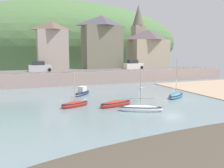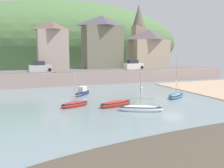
{
  "view_description": "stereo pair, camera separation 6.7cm",
  "coord_description": "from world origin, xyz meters",
  "views": [
    {
      "loc": [
        -18.11,
        -24.85,
        5.98
      ],
      "look_at": [
        -7.73,
        2.3,
        1.99
      ],
      "focal_mm": 37.04,
      "sensor_mm": 36.0,
      "label": 1
    },
    {
      "loc": [
        -18.05,
        -24.87,
        5.98
      ],
      "look_at": [
        -7.73,
        2.3,
        1.99
      ],
      "focal_mm": 37.04,
      "sensor_mm": 36.0,
      "label": 2
    }
  ],
  "objects": [
    {
      "name": "church_with_spire",
      "position": [
        9.75,
        29.2,
        10.45
      ],
      "size": [
        3.0,
        3.0,
        15.62
      ],
      "color": "gray",
      "rests_on": "ground"
    },
    {
      "name": "sailboat_blue_trim",
      "position": [
        -7.17,
        -4.38,
        0.27
      ],
      "size": [
        4.51,
        2.87,
        4.24
      ],
      "rotation": [
        0.0,
        0.0,
        -0.45
      ],
      "color": "white",
      "rests_on": "ground"
    },
    {
      "name": "mooring_buoy",
      "position": [
        -0.28,
        8.36,
        0.14
      ],
      "size": [
        0.47,
        0.47,
        0.47
      ],
      "color": "silver",
      "rests_on": "ground"
    },
    {
      "name": "hillside_backdrop",
      "position": [
        -3.44,
        55.2,
        9.26
      ],
      "size": [
        80.0,
        44.0,
        26.47
      ],
      "color": "#4E7341",
      "rests_on": "ground"
    },
    {
      "name": "fishing_boat_green",
      "position": [
        -8.69,
        -1.43,
        0.26
      ],
      "size": [
        4.29,
        2.04,
        0.85
      ],
      "rotation": [
        0.0,
        0.0,
        0.25
      ],
      "color": "#A52A21",
      "rests_on": "ground"
    },
    {
      "name": "waterfront_building_centre",
      "position": [
        -1.42,
        25.2,
        8.34
      ],
      "size": [
        8.63,
        5.6,
        11.71
      ],
      "color": "#726D59",
      "rests_on": "ground"
    },
    {
      "name": "parked_car_by_wall",
      "position": [
        4.27,
        20.7,
        3.2
      ],
      "size": [
        4.19,
        1.93,
        1.95
      ],
      "rotation": [
        0.0,
        0.0,
        0.06
      ],
      "color": "silver",
      "rests_on": "ground"
    },
    {
      "name": "sailboat_far_left",
      "position": [
        0.7,
        0.43,
        0.24
      ],
      "size": [
        4.04,
        3.32,
        5.3
      ],
      "rotation": [
        0.0,
        0.0,
        0.59
      ],
      "color": "teal",
      "rests_on": "ground"
    },
    {
      "name": "waterfront_building_right",
      "position": [
        10.38,
        25.2,
        7.03
      ],
      "size": [
        9.18,
        6.22,
        9.1
      ],
      "color": "tan",
      "rests_on": "ground"
    },
    {
      "name": "quay_seawall",
      "position": [
        0.0,
        17.5,
        1.36
      ],
      "size": [
        48.0,
        9.4,
        2.4
      ],
      "color": "#A38981",
      "rests_on": "ground"
    },
    {
      "name": "waterfront_building_left",
      "position": [
        -12.33,
        25.2,
        7.46
      ],
      "size": [
        6.31,
        5.16,
        9.96
      ],
      "color": "#A79588",
      "rests_on": "ground"
    },
    {
      "name": "parked_car_near_slipway",
      "position": [
        -15.32,
        20.7,
        3.2
      ],
      "size": [
        4.18,
        1.9,
        1.95
      ],
      "rotation": [
        0.0,
        0.0,
        0.05
      ],
      "color": "#B0B1B8",
      "rests_on": "ground"
    },
    {
      "name": "sailboat_nearest_shore",
      "position": [
        -13.02,
        -0.02,
        0.27
      ],
      "size": [
        3.55,
        2.12,
        3.98
      ],
      "rotation": [
        0.0,
        0.0,
        0.36
      ],
      "color": "#A92823",
      "rests_on": "ground"
    },
    {
      "name": "dinghy_open_wooden",
      "position": [
        -10.48,
        6.9,
        0.32
      ],
      "size": [
        3.2,
        3.39,
        1.33
      ],
      "rotation": [
        0.0,
        0.0,
        0.84
      ],
      "color": "navy",
      "rests_on": "ground"
    }
  ]
}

